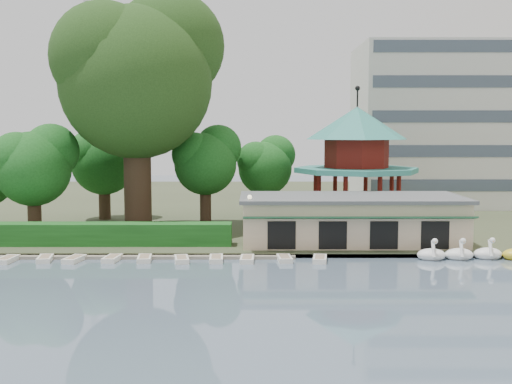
{
  "coord_description": "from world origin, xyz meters",
  "views": [
    {
      "loc": [
        1.89,
        -31.46,
        9.7
      ],
      "look_at": [
        2.0,
        18.0,
        5.0
      ],
      "focal_mm": 45.0,
      "sensor_mm": 36.0,
      "label": 1
    }
  ],
  "objects_px": {
    "dock": "(74,256)",
    "big_tree": "(138,70)",
    "boathouse": "(351,219)",
    "pavilion": "(357,154)"
  },
  "relations": [
    {
      "from": "boathouse",
      "to": "pavilion",
      "type": "xyz_separation_m",
      "value": [
        2.0,
        10.03,
        5.11
      ]
    },
    {
      "from": "boathouse",
      "to": "big_tree",
      "type": "bearing_deg",
      "value": 161.61
    },
    {
      "from": "boathouse",
      "to": "pavilion",
      "type": "height_order",
      "value": "pavilion"
    },
    {
      "from": "dock",
      "to": "big_tree",
      "type": "relative_size",
      "value": 1.51
    },
    {
      "from": "boathouse",
      "to": "big_tree",
      "type": "xyz_separation_m",
      "value": [
        -18.81,
        6.25,
        12.92
      ]
    },
    {
      "from": "dock",
      "to": "pavilion",
      "type": "relative_size",
      "value": 2.52
    },
    {
      "from": "boathouse",
      "to": "pavilion",
      "type": "distance_m",
      "value": 11.43
    },
    {
      "from": "dock",
      "to": "pavilion",
      "type": "height_order",
      "value": "pavilion"
    },
    {
      "from": "dock",
      "to": "boathouse",
      "type": "relative_size",
      "value": 1.83
    },
    {
      "from": "boathouse",
      "to": "dock",
      "type": "bearing_deg",
      "value": -167.76
    }
  ]
}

